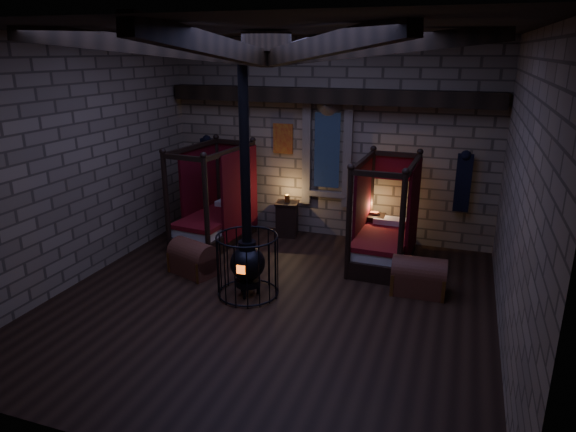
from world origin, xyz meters
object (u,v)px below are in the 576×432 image
(bed_right, at_px, (384,238))
(stove, at_px, (247,260))
(trunk_left, at_px, (193,259))
(trunk_right, at_px, (419,277))
(bed_left, at_px, (216,218))

(bed_right, distance_m, stove, 2.88)
(trunk_left, xyz_separation_m, trunk_right, (3.99, 0.53, 0.01))
(stove, bearing_deg, bed_left, 126.90)
(bed_left, height_order, trunk_right, bed_left)
(bed_left, distance_m, trunk_left, 1.72)
(trunk_left, bearing_deg, stove, -0.11)
(bed_left, xyz_separation_m, stove, (1.67, -2.14, 0.12))
(trunk_left, height_order, trunk_right, trunk_right)
(bed_left, distance_m, stove, 2.72)
(bed_right, distance_m, trunk_right, 1.40)
(trunk_right, distance_m, stove, 2.90)
(trunk_right, bearing_deg, trunk_left, -174.33)
(trunk_left, distance_m, stove, 1.43)
(trunk_right, xyz_separation_m, stove, (-2.70, -1.01, 0.34))
(bed_right, relative_size, trunk_left, 2.02)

